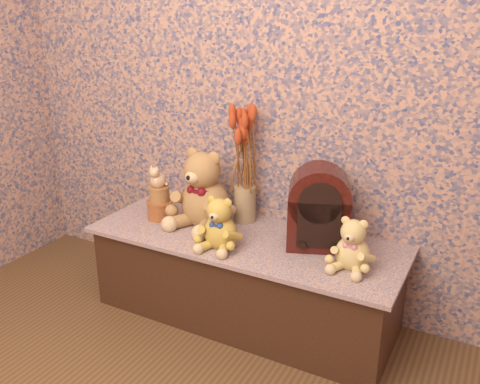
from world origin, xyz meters
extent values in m
cube|color=#3A4777|center=(0.00, 1.50, 1.30)|extent=(3.00, 0.10, 2.60)
cube|color=#3C467C|center=(0.00, 1.23, 0.21)|extent=(1.49, 0.57, 0.43)
cylinder|color=tan|center=(-0.09, 1.40, 0.52)|extent=(0.12, 0.12, 0.18)
cylinder|color=#B67D35|center=(-0.48, 1.22, 0.47)|extent=(0.14, 0.14, 0.09)
cylinder|color=tan|center=(-0.48, 1.22, 0.56)|extent=(0.14, 0.14, 0.08)
camera|label=1|loc=(1.01, -0.71, 1.45)|focal=38.26mm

